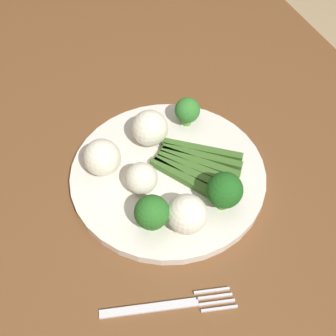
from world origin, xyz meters
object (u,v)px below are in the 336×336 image
cauliflower_mid (102,158)px  broccoli_back (225,191)px  plate (168,173)px  cauliflower_near_fork (141,178)px  broccoli_back_right (152,213)px  dining_table (161,205)px  cauliflower_near_center (150,128)px  broccoli_outer_edge (187,111)px  asparagus_bundle (197,166)px  cauliflower_front_left (187,214)px  fork (170,305)px

cauliflower_mid → broccoli_back: bearing=50.6°
plate → cauliflower_near_fork: size_ratio=6.37×
broccoli_back_right → dining_table: bearing=156.3°
dining_table → broccoli_back: 0.19m
broccoli_back → cauliflower_near_center: bearing=-158.9°
plate → cauliflower_mid: bearing=-109.8°
cauliflower_near_center → broccoli_back: bearing=21.1°
cauliflower_mid → broccoli_outer_edge: bearing=108.6°
asparagus_bundle → broccoli_back: (0.07, 0.01, 0.03)m
cauliflower_near_center → dining_table: bearing=-0.8°
cauliflower_mid → cauliflower_front_left: 0.15m
cauliflower_near_center → cauliflower_front_left: (0.16, -0.00, -0.00)m
broccoli_outer_edge → cauliflower_front_left: 0.19m
cauliflower_near_center → cauliflower_front_left: bearing=-0.3°
broccoli_back → cauliflower_near_fork: (-0.06, -0.10, -0.01)m
cauliflower_near_center → cauliflower_near_fork: size_ratio=1.24×
asparagus_bundle → broccoli_back: bearing=-39.1°
plate → asparagus_bundle: size_ratio=2.10×
broccoli_outer_edge → cauliflower_front_left: (0.18, -0.07, -0.00)m
cauliflower_near_fork → plate: bearing=112.4°
cauliflower_mid → fork: size_ratio=0.33×
broccoli_back_right → broccoli_outer_edge: (-0.17, 0.11, -0.00)m
plate → fork: size_ratio=1.78×
broccoli_back_right → fork: broccoli_back_right is taller
asparagus_bundle → broccoli_outer_edge: bearing=121.7°
dining_table → fork: bearing=-15.0°
asparagus_bundle → broccoli_back_right: (0.07, -0.09, 0.03)m
broccoli_back_right → cauliflower_near_center: (-0.15, 0.04, -0.00)m
broccoli_back → broccoli_back_right: (0.00, -0.10, -0.00)m
broccoli_outer_edge → fork: size_ratio=0.31×
broccoli_back_right → cauliflower_mid: (-0.12, -0.04, -0.00)m
broccoli_back_right → cauliflower_near_fork: bearing=175.7°
broccoli_back → cauliflower_front_left: 0.06m
broccoli_back → cauliflower_mid: bearing=-129.4°
cauliflower_near_center → broccoli_outer_edge: bearing=104.4°
asparagus_bundle → cauliflower_mid: cauliflower_mid is taller
asparagus_bundle → cauliflower_front_left: (0.09, -0.05, 0.02)m
plate → cauliflower_mid: cauliflower_mid is taller
asparagus_bundle → cauliflower_near_center: 0.09m
cauliflower_near_fork → cauliflower_front_left: bearing=26.2°
cauliflower_near_center → plate: bearing=5.7°
dining_table → plate: (0.02, 0.01, 0.11)m
cauliflower_near_center → cauliflower_mid: cauliflower_near_center is taller
cauliflower_front_left → broccoli_back_right: bearing=-107.1°
cauliflower_mid → cauliflower_front_left: (0.13, 0.08, -0.00)m
plate → broccoli_back_right: bearing=-31.2°
asparagus_bundle → broccoli_back: 0.08m
asparagus_bundle → fork: asparagus_bundle is taller
asparagus_bundle → broccoli_back_right: 0.12m
asparagus_bundle → broccoli_back_right: size_ratio=2.46×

